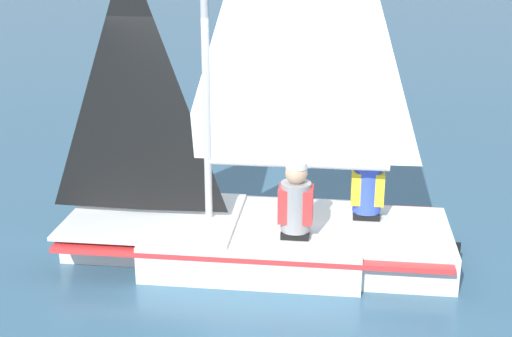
# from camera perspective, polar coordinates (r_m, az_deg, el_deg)

# --- Properties ---
(ground_plane) EXTENTS (260.00, 260.00, 0.00)m
(ground_plane) POSITION_cam_1_polar(r_m,az_deg,el_deg) (7.65, 0.00, -7.00)
(ground_plane) COLOR #38607A
(sailboat_main) EXTENTS (4.04, 3.62, 5.13)m
(sailboat_main) POSITION_cam_1_polar(r_m,az_deg,el_deg) (7.38, 0.14, -2.39)
(sailboat_main) COLOR white
(sailboat_main) RESTS_ON ground_plane
(sailor_helm) EXTENTS (0.43, 0.42, 1.16)m
(sailor_helm) POSITION_cam_1_polar(r_m,az_deg,el_deg) (7.09, 3.19, -3.59)
(sailor_helm) COLOR black
(sailor_helm) RESTS_ON ground_plane
(sailor_crew) EXTENTS (0.43, 0.42, 1.16)m
(sailor_crew) POSITION_cam_1_polar(r_m,az_deg,el_deg) (7.63, 8.87, -2.22)
(sailor_crew) COLOR black
(sailor_crew) RESTS_ON ground_plane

